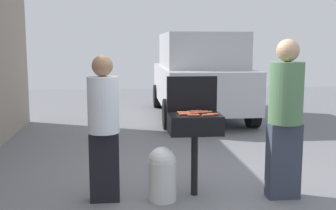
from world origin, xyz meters
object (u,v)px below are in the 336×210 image
at_px(hot_dog_9, 193,115).
at_px(parked_minivan, 199,75).
at_px(hot_dog_3, 184,113).
at_px(propane_tank, 162,173).
at_px(hot_dog_6, 200,113).
at_px(hot_dog_8, 202,112).
at_px(hot_dog_0, 213,114).
at_px(hot_dog_1, 208,115).
at_px(person_right, 285,113).
at_px(hot_dog_10, 185,114).
at_px(hot_dog_5, 196,111).
at_px(hot_dog_7, 183,112).
at_px(bbq_grill, 195,127).
at_px(hot_dog_4, 193,112).
at_px(person_left, 104,123).
at_px(hot_dog_2, 207,112).
at_px(hot_dog_11, 192,114).

bearing_deg(hot_dog_9, parked_minivan, 78.84).
bearing_deg(hot_dog_3, propane_tank, -153.64).
bearing_deg(hot_dog_6, hot_dog_8, 59.29).
bearing_deg(hot_dog_0, hot_dog_1, -147.24).
distance_m(hot_dog_6, person_right, 0.96).
bearing_deg(person_right, hot_dog_10, 4.58).
height_order(hot_dog_0, hot_dog_5, same).
height_order(hot_dog_7, person_right, person_right).
distance_m(hot_dog_6, hot_dog_8, 0.09).
bearing_deg(bbq_grill, person_right, -10.76).
bearing_deg(hot_dog_3, parked_minivan, 77.67).
relative_size(bbq_grill, hot_dog_1, 7.39).
xyz_separation_m(hot_dog_4, person_left, (-1.02, -0.17, -0.09)).
bearing_deg(hot_dog_1, propane_tank, 178.55).
xyz_separation_m(hot_dog_5, hot_dog_8, (0.07, -0.04, 0.00)).
bearing_deg(hot_dog_6, hot_dog_2, 22.39).
height_order(bbq_grill, hot_dog_7, hot_dog_7).
relative_size(hot_dog_1, person_left, 0.08).
xyz_separation_m(hot_dog_3, hot_dog_8, (0.23, 0.09, 0.00)).
distance_m(hot_dog_8, person_left, 1.16).
bearing_deg(hot_dog_10, hot_dog_7, 93.23).
height_order(hot_dog_0, hot_dog_3, same).
height_order(hot_dog_0, person_right, person_right).
xyz_separation_m(hot_dog_8, person_right, (0.89, -0.29, 0.01)).
distance_m(hot_dog_0, hot_dog_8, 0.21).
xyz_separation_m(hot_dog_5, hot_dog_7, (-0.17, -0.07, 0.00)).
bearing_deg(hot_dog_4, parked_minivan, 78.66).
distance_m(hot_dog_9, parked_minivan, 5.57).
bearing_deg(hot_dog_4, hot_dog_8, 1.05).
bearing_deg(propane_tank, hot_dog_3, 26.36).
xyz_separation_m(hot_dog_4, hot_dog_10, (-0.11, -0.15, 0.00)).
bearing_deg(hot_dog_10, bbq_grill, 24.49).
bearing_deg(person_left, hot_dog_4, 24.26).
bearing_deg(hot_dog_10, hot_dog_2, 22.99).
bearing_deg(hot_dog_5, hot_dog_2, -36.25).
xyz_separation_m(hot_dog_3, hot_dog_5, (0.16, 0.14, 0.00)).
relative_size(hot_dog_2, hot_dog_10, 1.00).
bearing_deg(person_right, hot_dog_0, 5.04).
bearing_deg(parked_minivan, hot_dog_11, 79.26).
relative_size(hot_dog_6, hot_dog_9, 1.00).
relative_size(hot_dog_8, parked_minivan, 0.03).
height_order(hot_dog_4, hot_dog_10, same).
height_order(hot_dog_7, person_left, person_left).
bearing_deg(propane_tank, hot_dog_7, 36.75).
height_order(bbq_grill, hot_dog_1, hot_dog_1).
relative_size(propane_tank, parked_minivan, 0.14).
height_order(person_right, parked_minivan, parked_minivan).
distance_m(hot_dog_2, hot_dog_8, 0.06).
xyz_separation_m(hot_dog_0, hot_dog_9, (-0.23, -0.04, 0.00)).
bearing_deg(hot_dog_2, hot_dog_11, -154.73).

